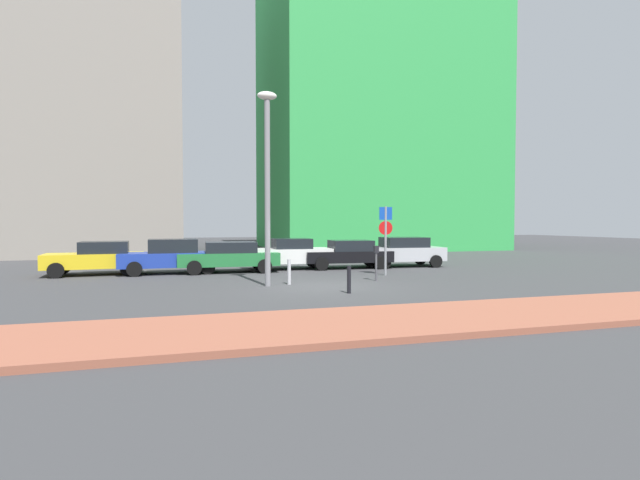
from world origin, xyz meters
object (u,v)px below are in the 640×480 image
(parked_car_yellow, at_px, (97,257))
(parked_car_green, at_px, (229,256))
(traffic_bollard_near, at_px, (289,272))
(parked_car_blue, at_px, (172,256))
(parking_sign_post, at_px, (386,232))
(parking_meter, at_px, (376,258))
(traffic_bollard_mid, at_px, (349,279))
(parked_car_silver, at_px, (403,251))
(parked_car_black, at_px, (348,254))
(street_lamp, at_px, (267,172))
(parked_car_white, at_px, (289,253))

(parked_car_yellow, distance_m, parked_car_green, 5.68)
(traffic_bollard_near, bearing_deg, parked_car_blue, 128.84)
(parking_sign_post, bearing_deg, parked_car_blue, 159.20)
(parked_car_yellow, relative_size, parking_sign_post, 1.39)
(parking_meter, xyz_separation_m, traffic_bollard_near, (-3.52, -0.12, -0.43))
(traffic_bollard_near, height_order, traffic_bollard_mid, traffic_bollard_near)
(parked_car_yellow, distance_m, traffic_bollard_near, 9.22)
(parking_meter, bearing_deg, traffic_bollard_near, -178.01)
(parked_car_silver, bearing_deg, parking_meter, -125.63)
(parked_car_black, height_order, traffic_bollard_near, parked_car_black)
(parking_meter, distance_m, traffic_bollard_near, 3.55)
(parking_meter, height_order, traffic_bollard_near, parking_meter)
(traffic_bollard_near, bearing_deg, parking_sign_post, 21.50)
(parked_car_black, xyz_separation_m, parked_car_silver, (3.08, 0.02, 0.08))
(parked_car_green, bearing_deg, street_lamp, -80.90)
(parked_car_yellow, bearing_deg, parked_car_white, 0.86)
(traffic_bollard_near, relative_size, traffic_bollard_mid, 1.04)
(parking_sign_post, relative_size, street_lamp, 0.43)
(parking_meter, xyz_separation_m, traffic_bollard_mid, (-2.16, -2.84, -0.45))
(parked_car_white, bearing_deg, parked_car_silver, -2.90)
(parking_meter, relative_size, traffic_bollard_near, 1.48)
(parked_car_green, bearing_deg, parked_car_white, 13.42)
(traffic_bollard_mid, bearing_deg, parking_sign_post, 53.91)
(traffic_bollard_near, bearing_deg, parked_car_green, 108.53)
(parked_car_white, relative_size, parked_car_black, 0.95)
(parked_car_blue, height_order, traffic_bollard_near, parked_car_blue)
(parking_meter, height_order, street_lamp, street_lamp)
(parking_sign_post, xyz_separation_m, street_lamp, (-5.53, -2.08, 2.20))
(parking_meter, bearing_deg, parked_car_white, 111.97)
(parked_car_silver, xyz_separation_m, traffic_bollard_mid, (-5.94, -8.12, -0.36))
(parked_car_white, height_order, parking_meter, parked_car_white)
(parked_car_black, bearing_deg, parked_car_blue, -178.94)
(parking_meter, bearing_deg, parking_sign_post, 55.80)
(parked_car_black, relative_size, parking_sign_post, 1.50)
(parked_car_white, bearing_deg, traffic_bollard_near, -102.49)
(parked_car_green, distance_m, traffic_bollard_mid, 8.31)
(traffic_bollard_near, bearing_deg, parked_car_black, 51.86)
(parked_car_yellow, xyz_separation_m, traffic_bollard_mid, (8.69, -8.30, -0.31))
(parked_car_blue, relative_size, parking_meter, 3.27)
(parking_meter, distance_m, street_lamp, 5.41)
(parked_car_black, bearing_deg, parking_sign_post, -82.55)
(parked_car_blue, height_order, parking_sign_post, parking_sign_post)
(parking_meter, bearing_deg, parked_car_green, 136.76)
(traffic_bollard_mid, bearing_deg, parked_car_yellow, 136.32)
(parked_car_blue, distance_m, parked_car_white, 5.50)
(parked_car_blue, distance_m, parked_car_green, 2.54)
(parked_car_white, distance_m, parking_sign_post, 5.28)
(parked_car_yellow, height_order, parking_meter, parked_car_yellow)
(parked_car_silver, xyz_separation_m, parking_meter, (-3.79, -5.28, 0.09))
(parked_car_silver, xyz_separation_m, street_lamp, (-8.14, -5.64, 3.28))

